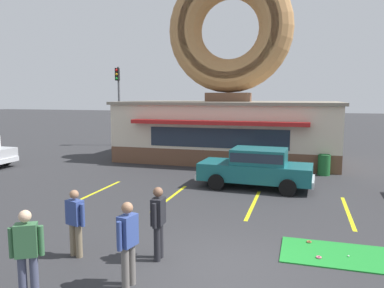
{
  "coord_description": "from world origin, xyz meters",
  "views": [
    {
      "loc": [
        1.62,
        -7.46,
        3.67
      ],
      "look_at": [
        -2.09,
        5.0,
        2.0
      ],
      "focal_mm": 35.0,
      "sensor_mm": 36.0,
      "label": 1
    }
  ],
  "objects_px": {
    "car_teal": "(256,166)",
    "pedestrian_hooded_kid": "(158,220)",
    "pedestrian_clipboard_woman": "(128,240)",
    "pedestrian_leather_jacket_man": "(27,250)",
    "golf_ball": "(348,256)",
    "trash_bin": "(324,165)",
    "pedestrian_blue_sweater_man": "(75,220)",
    "traffic_light_pole": "(119,96)"
  },
  "relations": [
    {
      "from": "pedestrian_leather_jacket_man",
      "to": "traffic_light_pole",
      "type": "bearing_deg",
      "value": 113.12
    },
    {
      "from": "car_teal",
      "to": "pedestrian_clipboard_woman",
      "type": "xyz_separation_m",
      "value": [
        -1.41,
        -8.63,
        0.06
      ]
    },
    {
      "from": "pedestrian_clipboard_woman",
      "to": "traffic_light_pole",
      "type": "bearing_deg",
      "value": 117.87
    },
    {
      "from": "trash_bin",
      "to": "golf_ball",
      "type": "bearing_deg",
      "value": -89.47
    },
    {
      "from": "pedestrian_hooded_kid",
      "to": "trash_bin",
      "type": "xyz_separation_m",
      "value": [
        4.04,
        10.68,
        -0.43
      ]
    },
    {
      "from": "trash_bin",
      "to": "pedestrian_leather_jacket_man",
      "type": "bearing_deg",
      "value": -113.72
    },
    {
      "from": "golf_ball",
      "to": "pedestrian_leather_jacket_man",
      "type": "xyz_separation_m",
      "value": [
        -5.76,
        -3.52,
        0.87
      ]
    },
    {
      "from": "car_teal",
      "to": "traffic_light_pole",
      "type": "bearing_deg",
      "value": 137.98
    },
    {
      "from": "car_teal",
      "to": "traffic_light_pole",
      "type": "distance_m",
      "value": 15.62
    },
    {
      "from": "pedestrian_hooded_kid",
      "to": "trash_bin",
      "type": "distance_m",
      "value": 11.43
    },
    {
      "from": "pedestrian_clipboard_woman",
      "to": "traffic_light_pole",
      "type": "distance_m",
      "value": 21.57
    },
    {
      "from": "pedestrian_hooded_kid",
      "to": "traffic_light_pole",
      "type": "height_order",
      "value": "traffic_light_pole"
    },
    {
      "from": "golf_ball",
      "to": "pedestrian_blue_sweater_man",
      "type": "relative_size",
      "value": 0.03
    },
    {
      "from": "traffic_light_pole",
      "to": "pedestrian_clipboard_woman",
      "type": "bearing_deg",
      "value": -62.13
    },
    {
      "from": "golf_ball",
      "to": "pedestrian_blue_sweater_man",
      "type": "distance_m",
      "value": 6.29
    },
    {
      "from": "car_teal",
      "to": "pedestrian_hooded_kid",
      "type": "relative_size",
      "value": 2.77
    },
    {
      "from": "pedestrian_clipboard_woman",
      "to": "pedestrian_leather_jacket_man",
      "type": "bearing_deg",
      "value": -148.61
    },
    {
      "from": "car_teal",
      "to": "trash_bin",
      "type": "xyz_separation_m",
      "value": [
        2.74,
        3.36,
        -0.37
      ]
    },
    {
      "from": "car_teal",
      "to": "pedestrian_hooded_kid",
      "type": "distance_m",
      "value": 7.44
    },
    {
      "from": "pedestrian_blue_sweater_man",
      "to": "trash_bin",
      "type": "distance_m",
      "value": 12.56
    },
    {
      "from": "pedestrian_hooded_kid",
      "to": "pedestrian_clipboard_woman",
      "type": "xyz_separation_m",
      "value": [
        -0.11,
        -1.31,
        0.01
      ]
    },
    {
      "from": "car_teal",
      "to": "trash_bin",
      "type": "relative_size",
      "value": 4.75
    },
    {
      "from": "golf_ball",
      "to": "trash_bin",
      "type": "bearing_deg",
      "value": 90.53
    },
    {
      "from": "pedestrian_blue_sweater_man",
      "to": "trash_bin",
      "type": "height_order",
      "value": "pedestrian_blue_sweater_man"
    },
    {
      "from": "golf_ball",
      "to": "car_teal",
      "type": "xyz_separation_m",
      "value": [
        -2.82,
        6.04,
        0.82
      ]
    },
    {
      "from": "car_teal",
      "to": "traffic_light_pole",
      "type": "relative_size",
      "value": 0.8
    },
    {
      "from": "golf_ball",
      "to": "pedestrian_hooded_kid",
      "type": "xyz_separation_m",
      "value": [
        -4.13,
        -1.28,
        0.88
      ]
    },
    {
      "from": "pedestrian_leather_jacket_man",
      "to": "traffic_light_pole",
      "type": "relative_size",
      "value": 0.29
    },
    {
      "from": "pedestrian_leather_jacket_man",
      "to": "trash_bin",
      "type": "xyz_separation_m",
      "value": [
        5.68,
        12.92,
        -0.43
      ]
    },
    {
      "from": "golf_ball",
      "to": "pedestrian_leather_jacket_man",
      "type": "relative_size",
      "value": 0.03
    },
    {
      "from": "golf_ball",
      "to": "pedestrian_blue_sweater_man",
      "type": "bearing_deg",
      "value": -164.46
    },
    {
      "from": "car_teal",
      "to": "traffic_light_pole",
      "type": "height_order",
      "value": "traffic_light_pole"
    },
    {
      "from": "golf_ball",
      "to": "pedestrian_hooded_kid",
      "type": "distance_m",
      "value": 4.41
    },
    {
      "from": "pedestrian_leather_jacket_man",
      "to": "pedestrian_clipboard_woman",
      "type": "bearing_deg",
      "value": 31.39
    },
    {
      "from": "pedestrian_blue_sweater_man",
      "to": "traffic_light_pole",
      "type": "bearing_deg",
      "value": 114.57
    },
    {
      "from": "pedestrian_hooded_kid",
      "to": "trash_bin",
      "type": "height_order",
      "value": "pedestrian_hooded_kid"
    },
    {
      "from": "golf_ball",
      "to": "car_teal",
      "type": "relative_size",
      "value": 0.01
    },
    {
      "from": "car_teal",
      "to": "pedestrian_leather_jacket_man",
      "type": "bearing_deg",
      "value": -107.09
    },
    {
      "from": "pedestrian_hooded_kid",
      "to": "car_teal",
      "type": "bearing_deg",
      "value": 79.89
    },
    {
      "from": "car_teal",
      "to": "pedestrian_clipboard_woman",
      "type": "bearing_deg",
      "value": -99.28
    },
    {
      "from": "car_teal",
      "to": "golf_ball",
      "type": "bearing_deg",
      "value": -64.96
    },
    {
      "from": "pedestrian_blue_sweater_man",
      "to": "pedestrian_leather_jacket_man",
      "type": "relative_size",
      "value": 0.94
    }
  ]
}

